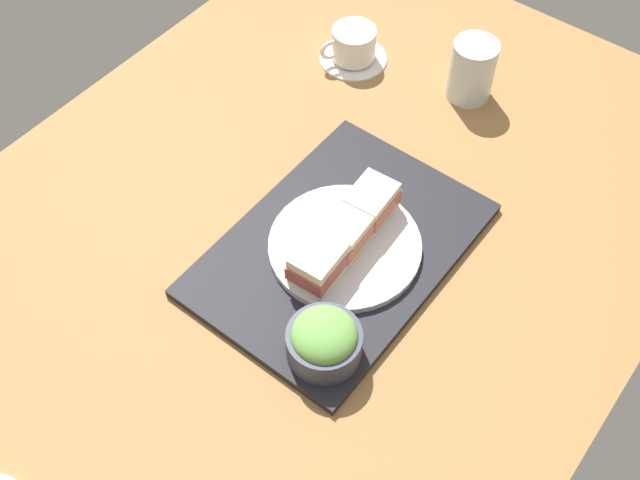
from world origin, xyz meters
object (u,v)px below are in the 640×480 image
sandwich_far (371,203)px  sandwich_plate (345,246)px  salad_bowl (324,340)px  drinking_glass (472,70)px  sandwich_near (319,264)px  sandwich_middle (345,233)px  coffee_cup (353,46)px

sandwich_far → sandwich_plate: bearing=-177.0°
salad_bowl → drinking_glass: size_ratio=0.94×
sandwich_near → sandwich_middle: bearing=3.0°
sandwich_middle → coffee_cup: sandwich_middle is taller
sandwich_far → coffee_cup: (29.10, 24.55, -2.26)cm
salad_bowl → sandwich_near: bearing=41.4°
sandwich_far → drinking_glass: size_ratio=0.72×
sandwich_far → coffee_cup: sandwich_far is taller
sandwich_near → coffee_cup: sandwich_near is taller
drinking_glass → coffee_cup: bearing=103.2°
sandwich_far → coffee_cup: size_ratio=0.64×
sandwich_near → sandwich_far: (13.61, 0.72, -0.24)cm
sandwich_plate → sandwich_near: (-6.80, -0.36, 3.49)cm
sandwich_near → drinking_glass: 47.86cm
sandwich_near → coffee_cup: size_ratio=0.68×
salad_bowl → sandwich_far: bearing=20.7°
sandwich_plate → drinking_glass: 41.20cm
sandwich_middle → coffee_cup: (35.91, 24.91, -2.15)cm
coffee_cup → sandwich_plate: bearing=-145.3°
sandwich_plate → salad_bowl: (-15.60, -8.12, 2.78)cm
sandwich_plate → salad_bowl: 17.81cm
sandwich_middle → coffee_cup: size_ratio=0.67×
sandwich_near → sandwich_plate: bearing=3.0°
salad_bowl → sandwich_plate: bearing=27.5°
sandwich_near → sandwich_far: size_ratio=1.06×
sandwich_middle → sandwich_far: sandwich_far is taller
drinking_glass → sandwich_near: bearing=-175.3°
sandwich_plate → drinking_glass: bearing=5.0°
drinking_glass → sandwich_plate: bearing=-175.0°
sandwich_far → drinking_glass: drinking_glass is taller
sandwich_plate → drinking_glass: size_ratio=2.08×
sandwich_far → drinking_glass: 34.25cm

